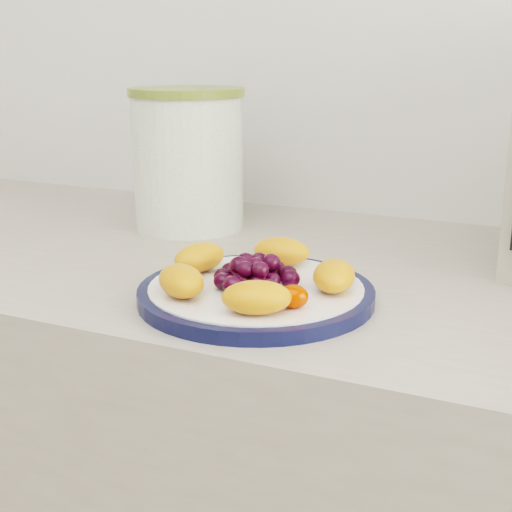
% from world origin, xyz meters
% --- Properties ---
extents(plate_rim, '(0.25, 0.25, 0.01)m').
position_xyz_m(plate_rim, '(-0.06, 1.05, 0.91)').
color(plate_rim, black).
rests_on(plate_rim, counter).
extents(plate_face, '(0.23, 0.23, 0.02)m').
position_xyz_m(plate_face, '(-0.06, 1.05, 0.91)').
color(plate_face, white).
rests_on(plate_face, counter).
extents(canister, '(0.21, 0.21, 0.19)m').
position_xyz_m(canister, '(-0.29, 1.30, 1.00)').
color(canister, '#466A20').
rests_on(canister, counter).
extents(canister_lid, '(0.21, 0.21, 0.01)m').
position_xyz_m(canister_lid, '(-0.29, 1.30, 1.10)').
color(canister_lid, olive).
rests_on(canister_lid, canister).
extents(fruit_plate, '(0.22, 0.22, 0.03)m').
position_xyz_m(fruit_plate, '(-0.06, 1.04, 0.93)').
color(fruit_plate, orange).
rests_on(fruit_plate, plate_face).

